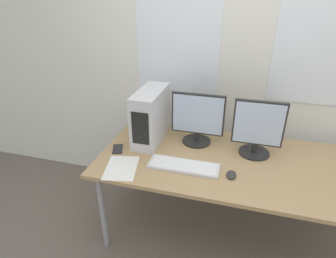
% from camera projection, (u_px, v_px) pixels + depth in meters
% --- Properties ---
extents(wall_back, '(8.00, 0.07, 2.70)m').
position_uv_depth(wall_back, '(246.00, 54.00, 2.23)').
color(wall_back, silver).
rests_on(wall_back, ground_plane).
extents(desk, '(1.91, 0.91, 0.71)m').
position_uv_depth(desk, '(231.00, 166.00, 2.03)').
color(desk, tan).
rests_on(desk, ground_plane).
extents(pc_tower, '(0.19, 0.47, 0.42)m').
position_uv_depth(pc_tower, '(151.00, 116.00, 2.20)').
color(pc_tower, silver).
rests_on(pc_tower, desk).
extents(monitor_main, '(0.41, 0.22, 0.41)m').
position_uv_depth(monitor_main, '(198.00, 119.00, 2.17)').
color(monitor_main, black).
rests_on(monitor_main, desk).
extents(monitor_right_near, '(0.36, 0.22, 0.42)m').
position_uv_depth(monitor_right_near, '(258.00, 129.00, 2.01)').
color(monitor_right_near, black).
rests_on(monitor_right_near, desk).
extents(keyboard, '(0.49, 0.17, 0.02)m').
position_uv_depth(keyboard, '(184.00, 166.00, 1.93)').
color(keyboard, silver).
rests_on(keyboard, desk).
extents(mouse, '(0.06, 0.10, 0.03)m').
position_uv_depth(mouse, '(231.00, 175.00, 1.84)').
color(mouse, '#2D2D2D').
rests_on(mouse, desk).
extents(cell_phone, '(0.12, 0.15, 0.01)m').
position_uv_depth(cell_phone, '(118.00, 149.00, 2.15)').
color(cell_phone, '#232328').
rests_on(cell_phone, desk).
extents(paper_sheet_left, '(0.27, 0.33, 0.00)m').
position_uv_depth(paper_sheet_left, '(121.00, 168.00, 1.93)').
color(paper_sheet_left, white).
rests_on(paper_sheet_left, desk).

